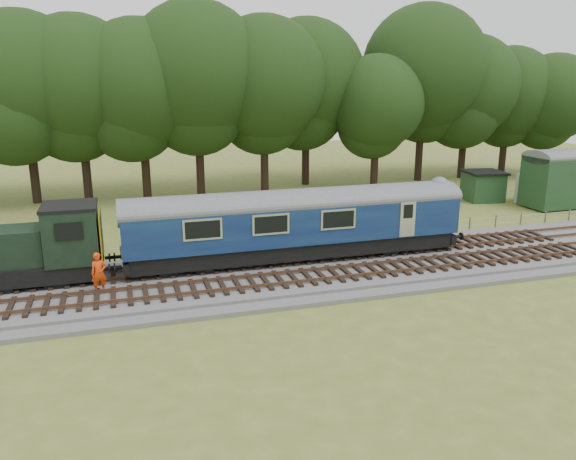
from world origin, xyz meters
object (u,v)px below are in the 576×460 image
object	(u,v)px
dmu_railcar	(297,218)
worker	(99,273)
shunter_loco	(11,253)
caravan	(547,187)

from	to	relation	value
dmu_railcar	worker	distance (m)	10.36
dmu_railcar	shunter_loco	xyz separation A→B (m)	(-13.93, 0.00, -0.63)
dmu_railcar	shunter_loco	distance (m)	13.94
dmu_railcar	caravan	distance (m)	26.24
shunter_loco	worker	xyz separation A→B (m)	(3.87, -2.13, -0.68)
worker	caravan	bearing A→B (deg)	5.95
dmu_railcar	shunter_loco	world-z (taller)	dmu_railcar
dmu_railcar	caravan	xyz separation A→B (m)	(24.45, 9.42, -1.40)
shunter_loco	caravan	size ratio (longest dim) A/B	1.80
shunter_loco	caravan	distance (m)	39.52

